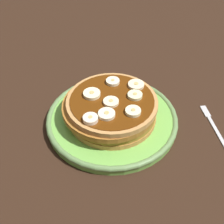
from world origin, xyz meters
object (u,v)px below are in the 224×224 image
Objects in this scene: banana_slice_5 at (106,114)px; banana_slice_6 at (136,85)px; plate at (112,119)px; banana_slice_1 at (113,82)px; fork at (212,123)px; banana_slice_7 at (91,119)px; banana_slice_0 at (110,102)px; banana_slice_3 at (135,95)px; banana_slice_2 at (133,112)px; banana_slice_4 at (92,94)px; pancake_stack at (111,109)px.

banana_slice_6 is (10.16, -4.18, -0.03)cm from banana_slice_5.
plate is 8.02cm from banana_slice_1.
banana_slice_5 is 0.27× the size of fork.
banana_slice_1 is 1.00× the size of banana_slice_7.
banana_slice_0 is 1.04× the size of banana_slice_3.
banana_slice_2 is 0.25× the size of fork.
banana_slice_4 is at bearing 38.94° from banana_slice_5.
banana_slice_2 is at bearing -69.50° from banana_slice_5.
plate is at bearing -17.64° from banana_slice_0.
banana_slice_7 is at bearing 117.48° from banana_slice_2.
banana_slice_0 is 5.50cm from banana_slice_3.
fork is (7.19, -16.33, -6.59)cm from banana_slice_2.
banana_slice_0 is at bearing 70.37° from banana_slice_2.
banana_slice_5 is 1.13× the size of banana_slice_7.
plate is 9.16cm from banana_slice_7.
fork is at bearing -93.64° from banana_slice_6.
banana_slice_6 is at bearing -33.31° from banana_slice_0.
pancake_stack is 5.05cm from banana_slice_4.
banana_slice_1 reaches higher than pancake_stack.
plate is 9.57× the size of banana_slice_7.
banana_slice_0 is 0.25× the size of fork.
banana_slice_1 is at bearing -33.18° from banana_slice_4.
banana_slice_2 is at bearing -117.85° from pancake_stack.
banana_slice_3 is (2.07, -4.32, 5.71)cm from plate.
banana_slice_5 is at bearing 110.50° from banana_slice_2.
banana_slice_7 reaches higher than banana_slice_6.
banana_slice_0 is 4.32cm from banana_slice_4.
banana_slice_0 is 3.68cm from banana_slice_5.
banana_slice_4 is at bearing 98.76° from fork.
fork is (3.93, -25.49, -6.59)cm from banana_slice_4.
banana_slice_0 is 1.08× the size of banana_slice_7.
banana_slice_6 is at bearing 86.36° from fork.
fork is (4.59, -21.26, -3.92)cm from pancake_stack.
banana_slice_0 is 0.92× the size of banana_slice_6.
banana_slice_0 reaches higher than plate.
banana_slice_5 is at bearing 145.80° from banana_slice_3.
banana_slice_0 is 0.89× the size of banana_slice_4.
fork is (-1.09, -17.16, -6.54)cm from banana_slice_6.
banana_slice_3 is at bearing -174.10° from banana_slice_6.
banana_slice_5 is at bearing -178.76° from banana_slice_0.
banana_slice_2 is at bearing -174.31° from banana_slice_6.
banana_slice_0 is 23.02cm from fork.
banana_slice_7 reaches higher than fork.
banana_slice_6 reaches higher than plate.
plate is at bearing -2.65° from banana_slice_5.
banana_slice_7 is at bearing 158.22° from plate.
banana_slice_1 is at bearing 35.46° from banana_slice_2.
banana_slice_4 is at bearing 146.82° from banana_slice_1.
banana_slice_1 is 23.20cm from fork.
pancake_stack is 2.73cm from banana_slice_0.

